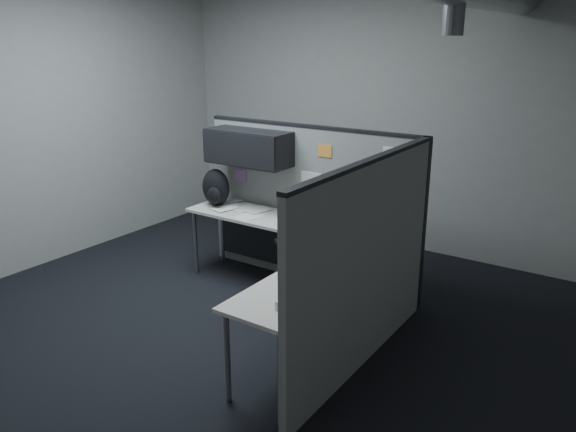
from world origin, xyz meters
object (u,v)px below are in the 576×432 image
Objects in this scene: phone at (311,274)px; monitor at (358,215)px; desk at (296,246)px; backpack at (216,188)px; keyboard at (302,241)px.

monitor is at bearing 109.01° from phone.
monitor is (0.53, 0.17, 0.34)m from desk.
monitor is 2.16× the size of phone.
backpack is (-1.20, 0.27, 0.31)m from desk.
desk is at bearing 178.54° from monitor.
keyboard is 0.77m from phone.
backpack reaches higher than keyboard.
keyboard is at bearing -31.06° from backpack.
phone reaches higher than desk.
backpack is at bearing 167.16° from desk.
keyboard is 1.45m from backpack.
phone reaches higher than keyboard.
backpack is (-1.73, 0.10, -0.03)m from monitor.
monitor reaches higher than desk.
desk is 5.07× the size of keyboard.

